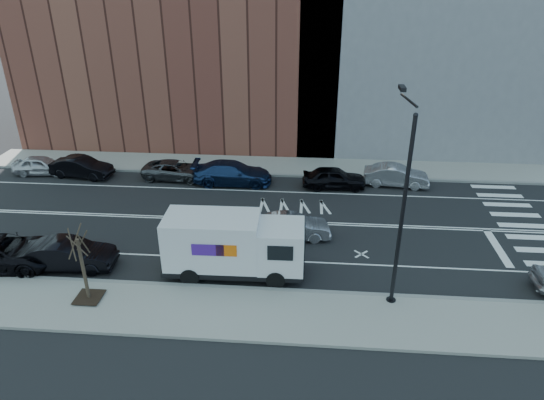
% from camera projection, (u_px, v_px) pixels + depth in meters
% --- Properties ---
extents(ground, '(120.00, 120.00, 0.00)m').
position_uv_depth(ground, '(258.00, 221.00, 29.63)').
color(ground, black).
rests_on(ground, ground).
extents(sidewalk_near, '(44.00, 3.60, 0.15)m').
position_uv_depth(sidewalk_near, '(237.00, 313.00, 21.72)').
color(sidewalk_near, gray).
rests_on(sidewalk_near, ground).
extents(sidewalk_far, '(44.00, 3.60, 0.15)m').
position_uv_depth(sidewalk_far, '(270.00, 166.00, 37.47)').
color(sidewalk_far, gray).
rests_on(sidewalk_far, ground).
extents(curb_near, '(44.00, 0.25, 0.17)m').
position_uv_depth(curb_near, '(242.00, 289.00, 23.33)').
color(curb_near, gray).
rests_on(curb_near, ground).
extents(curb_far, '(44.00, 0.25, 0.17)m').
position_uv_depth(curb_far, '(268.00, 175.00, 35.85)').
color(curb_far, gray).
rests_on(curb_far, ground).
extents(crosswalk, '(3.00, 14.00, 0.01)m').
position_uv_depth(crosswalk, '(528.00, 231.00, 28.47)').
color(crosswalk, white).
rests_on(crosswalk, ground).
extents(road_markings, '(40.00, 8.60, 0.01)m').
position_uv_depth(road_markings, '(258.00, 221.00, 29.63)').
color(road_markings, white).
rests_on(road_markings, ground).
extents(bldg_brick, '(26.00, 10.00, 22.00)m').
position_uv_depth(bldg_brick, '(179.00, 7.00, 39.32)').
color(bldg_brick, brown).
rests_on(bldg_brick, ground).
extents(streetlight, '(0.44, 4.02, 9.34)m').
position_uv_depth(streetlight, '(402.00, 200.00, 20.70)').
color(streetlight, black).
rests_on(streetlight, ground).
extents(street_tree, '(1.20, 1.20, 3.75)m').
position_uv_depth(street_tree, '(85.00, 275.00, 21.98)').
color(street_tree, black).
rests_on(street_tree, ground).
extents(fedex_van, '(7.03, 2.59, 3.19)m').
position_uv_depth(fedex_van, '(233.00, 245.00, 23.92)').
color(fedex_van, black).
rests_on(fedex_van, ground).
extents(far_parked_a, '(4.19, 1.94, 1.39)m').
position_uv_depth(far_parked_a, '(42.00, 165.00, 35.93)').
color(far_parked_a, silver).
rests_on(far_parked_a, ground).
extents(far_parked_b, '(4.69, 2.18, 1.49)m').
position_uv_depth(far_parked_b, '(82.00, 167.00, 35.45)').
color(far_parked_b, black).
rests_on(far_parked_b, ground).
extents(far_parked_c, '(4.88, 2.46, 1.32)m').
position_uv_depth(far_parked_c, '(176.00, 170.00, 35.16)').
color(far_parked_c, '#46484D').
rests_on(far_parked_c, ground).
extents(far_parked_d, '(5.63, 2.41, 1.62)m').
position_uv_depth(far_parked_d, '(232.00, 173.00, 34.33)').
color(far_parked_d, navy).
rests_on(far_parked_d, ground).
extents(far_parked_e, '(4.46, 1.99, 1.49)m').
position_uv_depth(far_parked_e, '(334.00, 178.00, 33.71)').
color(far_parked_e, black).
rests_on(far_parked_e, ground).
extents(far_parked_f, '(4.62, 2.01, 1.48)m').
position_uv_depth(far_parked_f, '(396.00, 176.00, 34.06)').
color(far_parked_f, '#ABABB0').
rests_on(far_parked_f, ground).
extents(driving_sedan, '(4.48, 2.06, 1.42)m').
position_uv_depth(driving_sedan, '(292.00, 227.00, 27.49)').
color(driving_sedan, '#A7A6AB').
rests_on(driving_sedan, ground).
extents(near_parked_rear_a, '(4.87, 1.99, 1.57)m').
position_uv_depth(near_parked_rear_a, '(68.00, 255.00, 24.76)').
color(near_parked_rear_a, black).
rests_on(near_parked_rear_a, ground).
extents(near_parked_rear_b, '(6.18, 3.36, 1.65)m').
position_uv_depth(near_parked_rear_b, '(1.00, 253.00, 24.87)').
color(near_parked_rear_b, black).
rests_on(near_parked_rear_b, ground).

